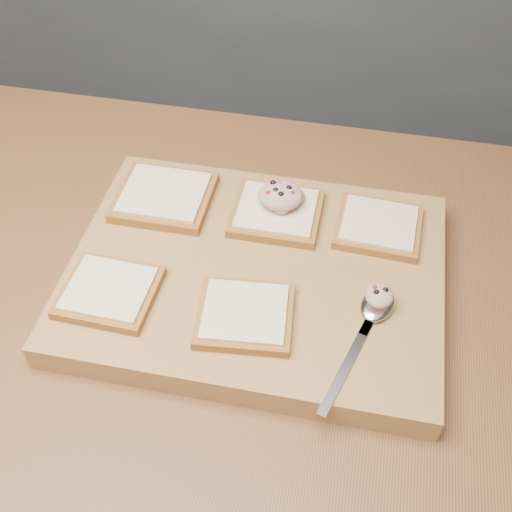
# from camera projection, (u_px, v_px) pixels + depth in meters

# --- Properties ---
(island_counter) EXTENTS (2.00, 0.80, 0.90)m
(island_counter) POSITION_uv_depth(u_px,v_px,m) (270.00, 462.00, 1.14)
(island_counter) COLOR slate
(island_counter) RESTS_ON ground
(back_counter) EXTENTS (3.60, 0.62, 0.94)m
(back_counter) POSITION_uv_depth(u_px,v_px,m) (351.00, 48.00, 2.08)
(back_counter) COLOR slate
(back_counter) RESTS_ON ground
(cutting_board) EXTENTS (0.47, 0.36, 0.04)m
(cutting_board) POSITION_uv_depth(u_px,v_px,m) (256.00, 276.00, 0.83)
(cutting_board) COLOR tan
(cutting_board) RESTS_ON island_counter
(bread_far_left) EXTENTS (0.13, 0.12, 0.02)m
(bread_far_left) POSITION_uv_depth(u_px,v_px,m) (164.00, 197.00, 0.89)
(bread_far_left) COLOR #9E6129
(bread_far_left) RESTS_ON cutting_board
(bread_far_center) EXTENTS (0.12, 0.11, 0.02)m
(bread_far_center) POSITION_uv_depth(u_px,v_px,m) (277.00, 212.00, 0.87)
(bread_far_center) COLOR #9E6129
(bread_far_center) RESTS_ON cutting_board
(bread_far_right) EXTENTS (0.12, 0.11, 0.02)m
(bread_far_right) POSITION_uv_depth(u_px,v_px,m) (378.00, 226.00, 0.85)
(bread_far_right) COLOR #9E6129
(bread_far_right) RESTS_ON cutting_board
(bread_near_left) EXTENTS (0.11, 0.11, 0.02)m
(bread_near_left) POSITION_uv_depth(u_px,v_px,m) (109.00, 291.00, 0.77)
(bread_near_left) COLOR #9E6129
(bread_near_left) RESTS_ON cutting_board
(bread_near_center) EXTENTS (0.12, 0.11, 0.02)m
(bread_near_center) POSITION_uv_depth(u_px,v_px,m) (245.00, 315.00, 0.75)
(bread_near_center) COLOR #9E6129
(bread_near_center) RESTS_ON cutting_board
(tuna_salad_dollop) EXTENTS (0.06, 0.06, 0.03)m
(tuna_salad_dollop) POSITION_uv_depth(u_px,v_px,m) (281.00, 195.00, 0.86)
(tuna_salad_dollop) COLOR #D89B8A
(tuna_salad_dollop) RESTS_ON bread_far_center
(spoon) EXTENTS (0.08, 0.19, 0.01)m
(spoon) POSITION_uv_depth(u_px,v_px,m) (373.00, 313.00, 0.75)
(spoon) COLOR silver
(spoon) RESTS_ON cutting_board
(spoon_salad) EXTENTS (0.03, 0.04, 0.02)m
(spoon_salad) POSITION_uv_depth(u_px,v_px,m) (379.00, 295.00, 0.75)
(spoon_salad) COLOR #D89B8A
(spoon_salad) RESTS_ON spoon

